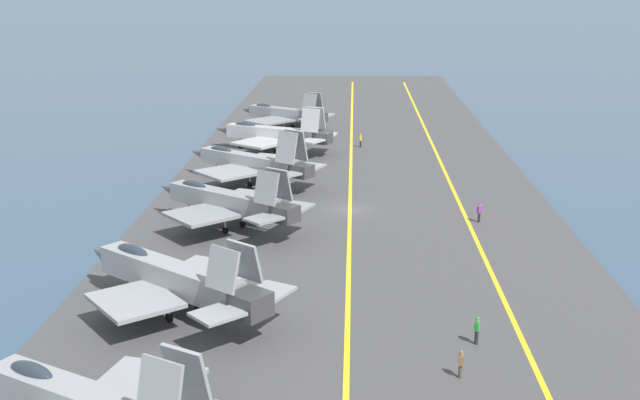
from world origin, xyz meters
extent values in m
plane|color=#334C66|center=(0.00, 0.00, 0.00)|extent=(2000.00, 2000.00, 0.00)
cube|color=#424244|center=(0.00, 0.00, 0.20)|extent=(217.86, 40.13, 0.40)
cube|color=yellow|center=(0.00, -11.04, 0.40)|extent=(196.07, 0.63, 0.01)
cube|color=yellow|center=(0.00, 0.00, 0.40)|extent=(196.07, 0.36, 0.01)
ellipsoid|color=#232D38|center=(-40.80, 15.40, 3.82)|extent=(2.18, 2.94, 1.00)
cube|color=gray|center=(-39.46, 10.31, 2.37)|extent=(6.32, 6.08, 0.28)
cube|color=gray|center=(-45.87, 7.80, 5.49)|extent=(1.88, 2.38, 3.20)
cube|color=gray|center=(-44.18, 6.91, 5.49)|extent=(1.88, 2.38, 3.20)
cube|color=gray|center=(-25.37, 12.07, 2.96)|extent=(9.22, 11.36, 1.85)
cone|color=#5B5E60|center=(-20.87, 18.02, 2.96)|extent=(2.87, 3.00, 1.76)
cube|color=#38383A|center=(-29.97, 5.98, 2.96)|extent=(2.95, 2.94, 1.57)
ellipsoid|color=#232D38|center=(-23.02, 15.18, 3.83)|extent=(2.69, 3.10, 1.02)
cube|color=gray|center=(-28.25, 13.70, 2.35)|extent=(7.28, 7.15, 0.28)
cube|color=gray|center=(-23.01, 9.75, 2.35)|extent=(6.51, 6.95, 0.28)
cube|color=gray|center=(-29.91, 7.67, 5.21)|extent=(2.13, 2.44, 2.63)
cube|color=gray|center=(-28.36, 6.50, 5.21)|extent=(2.13, 2.44, 2.63)
cube|color=gray|center=(-31.51, 7.80, 2.96)|extent=(3.69, 3.70, 0.20)
cube|color=gray|center=(-27.80, 4.99, 2.96)|extent=(3.60, 3.44, 0.20)
cylinder|color=#B2B2B7|center=(-22.49, 15.88, 1.22)|extent=(0.16, 0.16, 1.63)
cylinder|color=black|center=(-22.49, 15.88, 0.70)|extent=(0.54, 0.61, 0.60)
cylinder|color=#B2B2B7|center=(-27.19, 11.81, 1.22)|extent=(0.16, 0.16, 1.63)
cylinder|color=black|center=(-27.19, 11.81, 0.70)|extent=(0.54, 0.61, 0.60)
cylinder|color=#B2B2B7|center=(-25.12, 10.25, 1.22)|extent=(0.16, 0.16, 1.63)
cylinder|color=black|center=(-25.12, 10.25, 0.70)|extent=(0.54, 0.61, 0.60)
cube|color=gray|center=(-6.61, 11.39, 3.06)|extent=(8.15, 10.91, 1.65)
cone|color=#5B5E60|center=(-2.66, 17.19, 3.06)|extent=(2.58, 2.77, 1.56)
cube|color=#38383A|center=(-10.64, 5.46, 3.06)|extent=(2.67, 2.68, 1.40)
ellipsoid|color=#232D38|center=(-4.54, 14.43, 3.84)|extent=(2.40, 2.94, 0.91)
cube|color=gray|center=(-9.57, 12.91, 2.52)|extent=(7.20, 7.18, 0.28)
cube|color=gray|center=(-4.11, 9.20, 2.52)|extent=(6.46, 6.61, 0.28)
cube|color=gray|center=(-10.62, 7.02, 5.29)|extent=(2.01, 2.38, 2.79)
cube|color=gray|center=(-9.20, 6.05, 5.29)|extent=(2.01, 2.38, 2.79)
cube|color=gray|center=(-12.21, 7.11, 3.06)|extent=(3.60, 3.59, 0.20)
cube|color=gray|center=(-8.53, 4.61, 3.06)|extent=(3.49, 3.23, 0.20)
cylinder|color=#B2B2B7|center=(-4.09, 15.10, 1.32)|extent=(0.16, 0.16, 1.83)
cylinder|color=black|center=(-4.09, 15.10, 0.70)|extent=(0.52, 0.62, 0.60)
cylinder|color=#B2B2B7|center=(-8.25, 11.03, 1.32)|extent=(0.16, 0.16, 1.83)
cylinder|color=black|center=(-8.25, 11.03, 0.70)|extent=(0.52, 0.62, 0.60)
cylinder|color=#B2B2B7|center=(-6.34, 9.73, 1.32)|extent=(0.16, 0.16, 1.83)
cylinder|color=black|center=(-6.34, 9.73, 0.70)|extent=(0.52, 0.62, 0.60)
cube|color=gray|center=(9.66, 11.34, 2.92)|extent=(8.51, 11.46, 1.58)
cone|color=#5B5E60|center=(13.85, 17.49, 2.92)|extent=(2.60, 2.84, 1.50)
cube|color=#38383A|center=(5.37, 5.05, 2.92)|extent=(2.67, 2.74, 1.34)
ellipsoid|color=#232D38|center=(11.85, 14.56, 3.67)|extent=(2.47, 3.06, 0.87)
cube|color=gray|center=(6.52, 12.96, 2.41)|extent=(7.75, 7.74, 0.28)
cube|color=gray|center=(12.31, 9.01, 2.41)|extent=(7.01, 7.07, 0.28)
cube|color=gray|center=(5.47, 6.66, 5.38)|extent=(2.19, 2.56, 3.29)
cube|color=gray|center=(6.84, 5.73, 5.38)|extent=(2.19, 2.56, 3.29)
cube|color=gray|center=(3.86, 6.71, 2.92)|extent=(3.69, 3.69, 0.20)
cube|color=gray|center=(7.47, 4.25, 2.92)|extent=(3.55, 3.36, 0.20)
cylinder|color=#B2B2B7|center=(12.34, 15.27, 1.27)|extent=(0.16, 0.16, 1.74)
cylinder|color=black|center=(12.34, 15.27, 0.70)|extent=(0.52, 0.62, 0.60)
cylinder|color=#B2B2B7|center=(8.02, 10.89, 1.27)|extent=(0.16, 0.16, 1.74)
cylinder|color=black|center=(8.02, 10.89, 0.70)|extent=(0.52, 0.62, 0.60)
cylinder|color=#B2B2B7|center=(9.84, 9.65, 1.27)|extent=(0.16, 0.16, 1.74)
cylinder|color=black|center=(9.84, 9.65, 0.70)|extent=(0.52, 0.62, 0.60)
cube|color=#A8AAAF|center=(26.42, 10.43, 2.81)|extent=(6.22, 12.15, 1.64)
cone|color=#5B5E60|center=(29.15, 17.13, 2.81)|extent=(2.33, 2.77, 1.55)
cube|color=#38383A|center=(23.62, 3.57, 2.81)|extent=(2.50, 2.58, 1.39)
ellipsoid|color=#232D38|center=(27.85, 13.93, 3.59)|extent=(1.98, 3.14, 0.90)
cube|color=#A8AAAF|center=(22.92, 11.40, 2.28)|extent=(7.68, 7.64, 0.28)
cube|color=#A8AAAF|center=(29.59, 8.68, 2.28)|extent=(6.28, 6.12, 0.28)
cube|color=#A8AAAF|center=(23.33, 5.14, 5.11)|extent=(1.73, 2.53, 2.92)
cube|color=#A8AAAF|center=(24.92, 4.49, 5.11)|extent=(1.73, 2.53, 2.92)
cube|color=#A8AAAF|center=(21.76, 4.87, 2.81)|extent=(3.62, 3.49, 0.20)
cube|color=#A8AAAF|center=(25.87, 3.20, 2.81)|extent=(3.23, 2.89, 0.20)
cylinder|color=#B2B2B7|center=(28.16, 14.71, 1.20)|extent=(0.16, 0.16, 1.59)
cylinder|color=black|center=(28.16, 14.71, 0.70)|extent=(0.43, 0.64, 0.60)
cylinder|color=#B2B2B7|center=(24.88, 9.69, 1.20)|extent=(0.16, 0.16, 1.59)
cylinder|color=black|center=(24.88, 9.69, 0.70)|extent=(0.43, 0.64, 0.60)
cylinder|color=#B2B2B7|center=(27.00, 8.82, 1.20)|extent=(0.16, 0.16, 1.59)
cylinder|color=black|center=(27.00, 8.82, 0.70)|extent=(0.43, 0.64, 0.60)
cube|color=gray|center=(42.59, 10.40, 2.73)|extent=(7.05, 10.49, 1.62)
cone|color=#5B5E60|center=(45.87, 16.02, 2.73)|extent=(2.40, 2.60, 1.54)
cube|color=#38383A|center=(39.23, 4.65, 2.73)|extent=(2.52, 2.51, 1.37)
ellipsoid|color=#232D38|center=(44.31, 13.34, 3.50)|extent=(2.14, 2.80, 0.89)
cube|color=gray|center=(39.14, 11.97, 2.21)|extent=(7.62, 7.61, 0.28)
cube|color=gray|center=(45.65, 8.17, 2.21)|extent=(7.05, 6.31, 0.28)
cube|color=gray|center=(39.10, 6.12, 4.89)|extent=(1.80, 2.26, 2.66)
cube|color=gray|center=(40.57, 5.26, 4.89)|extent=(1.80, 2.26, 2.66)
cube|color=gray|center=(37.55, 6.15, 2.73)|extent=(3.51, 3.43, 0.20)
cube|color=gray|center=(41.36, 3.92, 2.73)|extent=(3.36, 2.96, 0.20)
cylinder|color=#B2B2B7|center=(44.69, 13.99, 1.16)|extent=(0.16, 0.16, 1.52)
cylinder|color=black|center=(44.69, 13.99, 0.70)|extent=(0.49, 0.63, 0.60)
cylinder|color=#B2B2B7|center=(41.04, 9.99, 1.16)|extent=(0.16, 0.16, 1.52)
cylinder|color=black|center=(41.04, 9.99, 0.70)|extent=(0.49, 0.63, 0.60)
cylinder|color=#B2B2B7|center=(42.99, 8.85, 1.16)|extent=(0.16, 0.16, 1.52)
cylinder|color=black|center=(42.99, 8.85, 0.70)|extent=(0.49, 0.63, 0.60)
cylinder|color=#232328|center=(-3.79, -12.03, 0.86)|extent=(0.24, 0.24, 0.91)
cube|color=purple|center=(-3.79, -12.03, 1.62)|extent=(0.41, 0.46, 0.62)
sphere|color=beige|center=(-3.79, -12.03, 2.06)|extent=(0.22, 0.22, 0.22)
sphere|color=purple|center=(-3.79, -12.03, 2.12)|extent=(0.24, 0.24, 0.24)
cylinder|color=#232328|center=(-29.65, -8.04, 0.87)|extent=(0.24, 0.24, 0.93)
cube|color=green|center=(-29.65, -8.04, 1.63)|extent=(0.46, 0.41, 0.60)
sphere|color=tan|center=(-29.65, -8.04, 2.06)|extent=(0.22, 0.22, 0.22)
sphere|color=green|center=(-29.65, -8.04, 2.12)|extent=(0.24, 0.24, 0.24)
cylinder|color=#4C473D|center=(-34.05, -6.50, 0.80)|extent=(0.24, 0.24, 0.81)
cube|color=brown|center=(-34.05, -6.50, 1.50)|extent=(0.40, 0.29, 0.58)
sphere|color=beige|center=(-34.05, -6.50, 1.92)|extent=(0.22, 0.22, 0.22)
sphere|color=brown|center=(-34.05, -6.50, 1.98)|extent=(0.24, 0.24, 0.24)
cylinder|color=#232328|center=(29.60, -1.25, 0.86)|extent=(0.24, 0.24, 0.92)
cube|color=yellow|center=(29.60, -1.25, 1.61)|extent=(0.40, 0.30, 0.58)
sphere|color=tan|center=(29.60, -1.25, 2.03)|extent=(0.22, 0.22, 0.22)
sphere|color=yellow|center=(29.60, -1.25, 2.09)|extent=(0.24, 0.24, 0.24)
camera|label=1|loc=(-75.65, -0.22, 22.53)|focal=45.00mm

